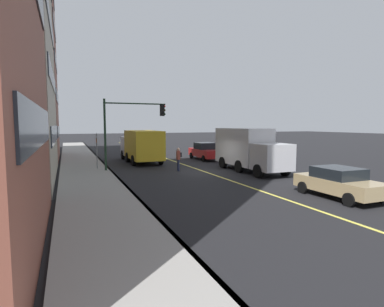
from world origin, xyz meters
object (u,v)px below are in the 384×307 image
at_px(street_sign_post, 97,149).
at_px(truck_yellow, 141,145).
at_px(car_tan, 339,182).
at_px(traffic_light_mast, 130,121).
at_px(car_red, 206,151).
at_px(pedestrian_with_backpack, 178,157).
at_px(truck_white, 248,149).

bearing_deg(street_sign_post, truck_yellow, -48.26).
distance_m(car_tan, traffic_light_mast, 14.79).
relative_size(car_red, street_sign_post, 1.68).
bearing_deg(pedestrian_with_backpack, car_tan, -158.71).
distance_m(truck_white, truck_yellow, 10.42).
distance_m(car_red, truck_yellow, 6.48).
bearing_deg(street_sign_post, pedestrian_with_backpack, -114.54).
bearing_deg(car_red, pedestrian_with_backpack, 141.04).
bearing_deg(truck_white, traffic_light_mast, 68.08).
bearing_deg(truck_white, car_red, -1.24).
relative_size(pedestrian_with_backpack, street_sign_post, 0.62).
height_order(car_red, pedestrian_with_backpack, pedestrian_with_backpack).
height_order(truck_white, traffic_light_mast, traffic_light_mast).
distance_m(car_tan, street_sign_post, 16.83).
distance_m(truck_yellow, street_sign_post, 5.75).
height_order(truck_white, truck_yellow, truck_white).
height_order(car_red, street_sign_post, street_sign_post).
height_order(truck_yellow, traffic_light_mast, traffic_light_mast).
relative_size(truck_white, pedestrian_with_backpack, 4.16).
relative_size(truck_yellow, traffic_light_mast, 1.45).
bearing_deg(car_red, street_sign_post, 108.97).
xyz_separation_m(car_red, car_tan, (-17.24, 0.79, -0.07)).
xyz_separation_m(pedestrian_with_backpack, street_sign_post, (2.58, 5.65, 0.63)).
bearing_deg(car_tan, traffic_light_mast, 31.53).
xyz_separation_m(traffic_light_mast, street_sign_post, (1.20, 2.35, -2.05)).
bearing_deg(pedestrian_with_backpack, traffic_light_mast, 67.34).
bearing_deg(street_sign_post, traffic_light_mast, -117.09).
relative_size(truck_yellow, pedestrian_with_backpack, 4.43).
height_order(truck_yellow, street_sign_post, truck_yellow).
distance_m(car_red, pedestrian_with_backpack, 8.06).
xyz_separation_m(car_red, pedestrian_with_backpack, (-6.27, 5.07, 0.21)).
xyz_separation_m(car_red, street_sign_post, (-3.69, 10.72, 0.84)).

